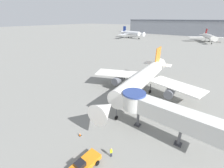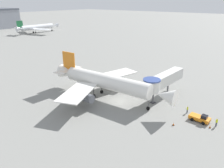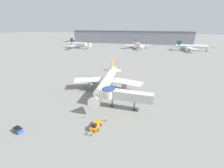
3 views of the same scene
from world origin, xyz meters
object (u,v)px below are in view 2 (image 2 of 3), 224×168
ground_crew_marshaller (217,122)px  ground_crew_wing_walker (187,109)px  jet_bridge (162,81)px  background_jet_green_tail (37,27)px  pushback_tug_orange (200,118)px  main_airplane (105,82)px  traffic_cone_starboard_wing (135,86)px  traffic_cone_apron_front (210,127)px  traffic_cone_near_nose (173,124)px

ground_crew_marshaller → ground_crew_wing_walker: 6.80m
jet_bridge → background_jet_green_tail: bearing=72.1°
pushback_tug_orange → background_jet_green_tail: (54.57, 139.16, 3.59)m
ground_crew_marshaller → background_jet_green_tail: bearing=125.0°
jet_bridge → main_airplane: bearing=130.1°
main_airplane → jet_bridge: (8.63, -11.48, 0.41)m
traffic_cone_starboard_wing → traffic_cone_apron_front: 25.29m
background_jet_green_tail → main_airplane: bearing=155.0°
pushback_tug_orange → traffic_cone_starboard_wing: bearing=72.6°
traffic_cone_starboard_wing → traffic_cone_near_nose: traffic_cone_starboard_wing is taller
jet_bridge → traffic_cone_apron_front: bearing=-112.3°
ground_crew_marshaller → ground_crew_wing_walker: bearing=130.8°
background_jet_green_tail → pushback_tug_orange: bearing=160.1°
pushback_tug_orange → jet_bridge: bearing=68.2°
pushback_tug_orange → traffic_cone_near_nose: pushback_tug_orange is taller
jet_bridge → ground_crew_marshaller: (-5.32, -14.90, -3.77)m
traffic_cone_near_nose → ground_crew_wing_walker: size_ratio=0.43×
pushback_tug_orange → traffic_cone_near_nose: bearing=146.8°
traffic_cone_apron_front → ground_crew_marshaller: 1.75m
background_jet_green_tail → traffic_cone_near_nose: bearing=157.8°
jet_bridge → background_jet_green_tail: 136.64m
main_airplane → jet_bridge: main_airplane is taller
background_jet_green_tail → jet_bridge: bearing=160.4°
ground_crew_marshaller → ground_crew_wing_walker: (1.78, 6.56, -0.07)m
traffic_cone_near_nose → ground_crew_marshaller: bearing=-53.7°
main_airplane → traffic_cone_starboard_wing: bearing=-14.3°
jet_bridge → ground_crew_marshaller: jet_bridge is taller
traffic_cone_apron_front → background_jet_green_tail: (55.96, 141.61, 4.02)m
traffic_cone_apron_front → ground_crew_wing_walker: 6.66m
pushback_tug_orange → traffic_cone_apron_front: (-1.39, -2.45, -0.43)m
traffic_cone_apron_front → traffic_cone_near_nose: bearing=120.6°
pushback_tug_orange → traffic_cone_near_nose: size_ratio=6.03×
jet_bridge → traffic_cone_near_nose: jet_bridge is taller
traffic_cone_apron_front → pushback_tug_orange: bearing=60.4°
main_airplane → ground_crew_marshaller: main_airplane is taller
pushback_tug_orange → ground_crew_wing_walker: bearing=64.6°
ground_crew_marshaller → main_airplane: bearing=153.1°
jet_bridge → ground_crew_marshaller: 16.26m
traffic_cone_starboard_wing → background_jet_green_tail: background_jet_green_tail is taller
ground_crew_wing_walker → background_jet_green_tail: size_ratio=0.05×
main_airplane → ground_crew_wing_walker: bearing=-79.4°
pushback_tug_orange → traffic_cone_starboard_wing: size_ratio=5.64×
jet_bridge → pushback_tug_orange: jet_bridge is taller
traffic_cone_starboard_wing → ground_crew_wing_walker: size_ratio=0.46×
main_airplane → traffic_cone_apron_front: (1.89, -25.62, -4.07)m
jet_bridge → ground_crew_wing_walker: 9.83m
traffic_cone_apron_front → ground_crew_marshaller: bearing=-28.1°
pushback_tug_orange → traffic_cone_starboard_wing: pushback_tug_orange is taller
ground_crew_marshaller → background_jet_green_tail: size_ratio=0.05×
traffic_cone_starboard_wing → traffic_cone_apron_front: traffic_cone_starboard_wing is taller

